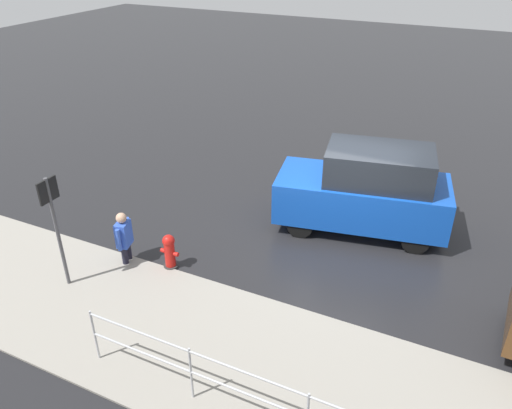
% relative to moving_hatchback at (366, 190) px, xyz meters
% --- Properties ---
extents(ground_plane, '(60.00, 60.00, 0.00)m').
position_rel_moving_hatchback_xyz_m(ground_plane, '(0.30, 0.77, -1.03)').
color(ground_plane, black).
extents(kerb_strip, '(24.00, 3.20, 0.04)m').
position_rel_moving_hatchback_xyz_m(kerb_strip, '(0.30, 4.97, -1.01)').
color(kerb_strip, gray).
rests_on(kerb_strip, ground).
extents(moving_hatchback, '(4.15, 2.41, 2.06)m').
position_rel_moving_hatchback_xyz_m(moving_hatchback, '(0.00, 0.00, 0.00)').
color(moving_hatchback, blue).
rests_on(moving_hatchback, ground).
extents(fire_hydrant, '(0.42, 0.31, 0.80)m').
position_rel_moving_hatchback_xyz_m(fire_hydrant, '(3.24, 3.30, -0.63)').
color(fire_hydrant, red).
rests_on(fire_hydrant, ground).
extents(pedestrian, '(0.32, 0.55, 1.22)m').
position_rel_moving_hatchback_xyz_m(pedestrian, '(4.19, 3.55, -0.34)').
color(pedestrian, blue).
rests_on(pedestrian, ground).
extents(sign_post, '(0.07, 0.44, 2.40)m').
position_rel_moving_hatchback_xyz_m(sign_post, '(4.77, 4.68, 0.55)').
color(sign_post, '#4C4C51').
rests_on(sign_post, ground).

